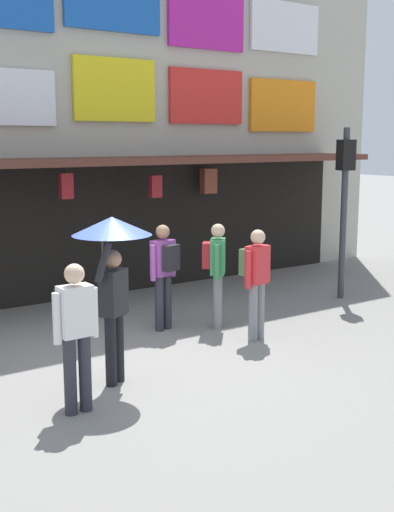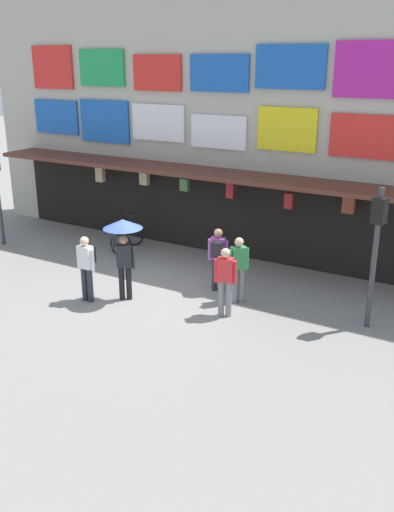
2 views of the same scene
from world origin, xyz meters
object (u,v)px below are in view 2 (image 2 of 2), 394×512
Objects in this scene: pedestrian_in_blue at (238,265)px; bicycle_parked at (127,239)px; pedestrian_in_green at (225,277)px; pedestrian_in_red at (218,255)px; pedestrian_with_umbrella at (123,237)px; pedestrian_in_white at (87,264)px; traffic_light_far at (377,236)px.

bicycle_parked is at bearing 159.61° from pedestrian_in_blue.
bicycle_parked is at bearing 151.54° from pedestrian_in_green.
pedestrian_in_blue is at bearing -24.91° from pedestrian_in_red.
pedestrian_in_blue is at bearing 27.23° from pedestrian_with_umbrella.
pedestrian_with_umbrella is at bearing -170.75° from pedestrian_in_green.
pedestrian_in_blue is (3.23, 1.82, 0.00)m from pedestrian_in_white.
pedestrian_in_green and pedestrian_in_blue have the same top height.
pedestrian_with_umbrella is (-2.59, -0.42, 0.66)m from pedestrian_in_green.
pedestrian_in_red reaches higher than bicycle_parked.
traffic_light_far is 1.54× the size of pedestrian_with_umbrella.
pedestrian_in_blue is at bearing 96.71° from pedestrian_in_green.
traffic_light_far is 3.36m from pedestrian_in_blue.
traffic_light_far is at bearing 4.90° from pedestrian_in_blue.
pedestrian_in_green is 3.47m from pedestrian_in_white.
bicycle_parked is (-7.86, 1.48, -1.75)m from traffic_light_far.
pedestrian_with_umbrella is 1.24× the size of pedestrian_in_white.
pedestrian_in_white is at bearing -144.38° from pedestrian_with_umbrella.
pedestrian_with_umbrella is 1.13m from pedestrian_in_white.
pedestrian_with_umbrella is at bearing -136.73° from pedestrian_in_red.
pedestrian_in_white reaches higher than bicycle_parked.
pedestrian_in_red is 1.00× the size of pedestrian_in_blue.
pedestrian_in_red is at bearing -19.50° from bicycle_parked.
bicycle_parked is at bearing 126.37° from pedestrian_with_umbrella.
bicycle_parked is 4.25m from pedestrian_in_red.
pedestrian_with_umbrella is at bearing -164.62° from traffic_light_far.
pedestrian_with_umbrella reaches higher than bicycle_parked.
pedestrian_in_white is 1.00× the size of pedestrian_in_red.
bicycle_parked is 0.64× the size of pedestrian_with_umbrella.
pedestrian_with_umbrella is at bearing -152.77° from pedestrian_in_blue.
bicycle_parked is 0.79× the size of pedestrian_in_white.
pedestrian_in_green is 1.48m from pedestrian_in_red.
pedestrian_in_white is at bearing -161.89° from traffic_light_far.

